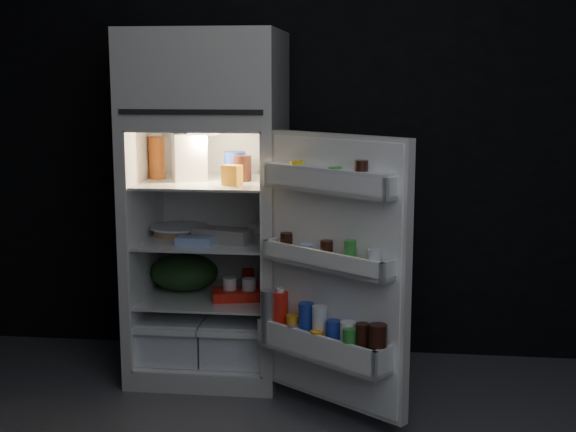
# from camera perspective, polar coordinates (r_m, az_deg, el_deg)

# --- Properties ---
(wall_back) EXTENTS (4.00, 0.00, 2.70)m
(wall_back) POSITION_cam_1_polar(r_m,az_deg,el_deg) (4.43, 2.88, 7.29)
(wall_back) COLOR black
(wall_back) RESTS_ON ground
(wall_front) EXTENTS (4.00, 0.00, 2.70)m
(wall_front) POSITION_cam_1_polar(r_m,az_deg,el_deg) (1.08, -9.66, -1.50)
(wall_front) COLOR black
(wall_front) RESTS_ON ground
(refrigerator) EXTENTS (0.76, 0.71, 1.78)m
(refrigerator) POSITION_cam_1_polar(r_m,az_deg,el_deg) (4.18, -5.62, 1.64)
(refrigerator) COLOR silver
(refrigerator) RESTS_ON ground
(fridge_door) EXTENTS (0.69, 0.58, 1.22)m
(fridge_door) POSITION_cam_1_polar(r_m,az_deg,el_deg) (3.55, 3.15, -4.40)
(fridge_door) COLOR silver
(fridge_door) RESTS_ON ground
(milk_jug) EXTENTS (0.21, 0.21, 0.24)m
(milk_jug) POSITION_cam_1_polar(r_m,az_deg,el_deg) (4.13, -7.04, 4.19)
(milk_jug) COLOR white
(milk_jug) RESTS_ON refrigerator
(mayo_jar) EXTENTS (0.14, 0.14, 0.14)m
(mayo_jar) POSITION_cam_1_polar(r_m,az_deg,el_deg) (4.19, -3.80, 3.63)
(mayo_jar) COLOR #1D369F
(mayo_jar) RESTS_ON refrigerator
(jam_jar) EXTENTS (0.11, 0.11, 0.13)m
(jam_jar) POSITION_cam_1_polar(r_m,az_deg,el_deg) (4.09, -3.27, 3.41)
(jam_jar) COLOR black
(jam_jar) RESTS_ON refrigerator
(amber_bottle) EXTENTS (0.10, 0.10, 0.22)m
(amber_bottle) POSITION_cam_1_polar(r_m,az_deg,el_deg) (4.23, -9.30, 4.12)
(amber_bottle) COLOR #A84D1A
(amber_bottle) RESTS_ON refrigerator
(small_carton) EXTENTS (0.10, 0.09, 0.10)m
(small_carton) POSITION_cam_1_polar(r_m,az_deg,el_deg) (3.93, -4.00, 2.91)
(small_carton) COLOR orange
(small_carton) RESTS_ON refrigerator
(egg_carton) EXTENTS (0.32, 0.20, 0.07)m
(egg_carton) POSITION_cam_1_polar(r_m,az_deg,el_deg) (4.05, -4.70, -1.39)
(egg_carton) COLOR gray
(egg_carton) RESTS_ON refrigerator
(pie) EXTENTS (0.36, 0.36, 0.04)m
(pie) POSITION_cam_1_polar(r_m,az_deg,el_deg) (4.26, -7.72, -1.10)
(pie) COLOR #A37B56
(pie) RESTS_ON refrigerator
(flat_package) EXTENTS (0.19, 0.11, 0.04)m
(flat_package) POSITION_cam_1_polar(r_m,az_deg,el_deg) (4.01, -6.64, -1.77)
(flat_package) COLOR #8CA7D9
(flat_package) RESTS_ON refrigerator
(wrapped_pkg) EXTENTS (0.14, 0.13, 0.05)m
(wrapped_pkg) POSITION_cam_1_polar(r_m,az_deg,el_deg) (4.30, -1.86, -0.84)
(wrapped_pkg) COLOR #FAF1CD
(wrapped_pkg) RESTS_ON refrigerator
(produce_bag) EXTENTS (0.44, 0.41, 0.20)m
(produce_bag) POSITION_cam_1_polar(r_m,az_deg,el_deg) (4.31, -7.38, -3.99)
(produce_bag) COLOR #193815
(produce_bag) RESTS_ON refrigerator
(yogurt_tray) EXTENTS (0.32, 0.22, 0.05)m
(yogurt_tray) POSITION_cam_1_polar(r_m,az_deg,el_deg) (4.13, -3.34, -5.58)
(yogurt_tray) COLOR red
(yogurt_tray) RESTS_ON refrigerator
(small_can_red) EXTENTS (0.07, 0.07, 0.09)m
(small_can_red) POSITION_cam_1_polar(r_m,az_deg,el_deg) (4.39, -2.84, -4.37)
(small_can_red) COLOR red
(small_can_red) RESTS_ON refrigerator
(small_can_silver) EXTENTS (0.08, 0.08, 0.09)m
(small_can_silver) POSITION_cam_1_polar(r_m,az_deg,el_deg) (4.35, -1.74, -4.50)
(small_can_silver) COLOR silver
(small_can_silver) RESTS_ON refrigerator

